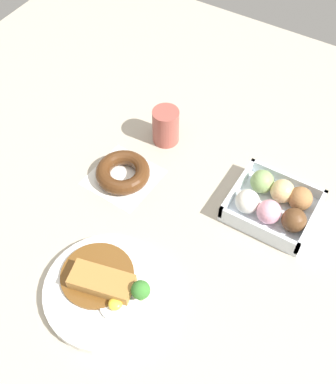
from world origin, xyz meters
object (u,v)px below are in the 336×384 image
Objects in this scene: chocolate_ring_donut at (123,173)px; coffee_mug at (166,126)px; curry_plate at (107,288)px; donut_box at (274,203)px.

chocolate_ring_donut is 1.69× the size of coffee_mug.
coffee_mug is (0.11, -0.40, 0.03)m from curry_plate.
curry_plate is at bearing 105.80° from coffee_mug.
chocolate_ring_donut is (0.32, 0.09, -0.01)m from donut_box.
donut_box is at bearing -119.69° from curry_plate.
donut_box is 0.31m from coffee_mug.
coffee_mug is at bearing -74.20° from curry_plate.
chocolate_ring_donut is at bearing 15.23° from donut_box.
coffee_mug reaches higher than chocolate_ring_donut.
coffee_mug is (-0.02, -0.15, 0.03)m from chocolate_ring_donut.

